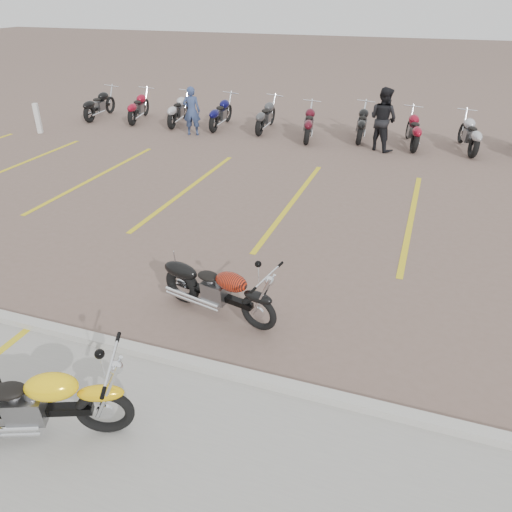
{
  "coord_description": "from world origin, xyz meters",
  "views": [
    {
      "loc": [
        2.84,
        -6.54,
        4.43
      ],
      "look_at": [
        0.55,
        -0.1,
        0.75
      ],
      "focal_mm": 35.0,
      "sensor_mm": 36.0,
      "label": 1
    }
  ],
  "objects": [
    {
      "name": "bg_bike_row",
      "position": [
        1.39,
        9.86,
        0.55
      ],
      "size": [
        22.38,
        2.07,
        1.1
      ],
      "color": "black",
      "rests_on": "ground"
    },
    {
      "name": "person_b",
      "position": [
        1.37,
        9.05,
        0.94
      ],
      "size": [
        1.15,
        1.08,
        1.88
      ],
      "primitive_type": "imported",
      "rotation": [
        0.0,
        0.0,
        2.6
      ],
      "color": "black",
      "rests_on": "ground"
    },
    {
      "name": "bollard",
      "position": [
        -9.96,
        7.2,
        0.5
      ],
      "size": [
        0.19,
        0.19,
        1.0
      ],
      "primitive_type": "cube",
      "rotation": [
        0.0,
        0.0,
        0.37
      ],
      "color": "silver",
      "rests_on": "ground"
    },
    {
      "name": "person_a",
      "position": [
        -4.87,
        8.75,
        0.8
      ],
      "size": [
        0.66,
        0.51,
        1.6
      ],
      "primitive_type": "imported",
      "rotation": [
        0.0,
        0.0,
        3.39
      ],
      "color": "navy",
      "rests_on": "ground"
    },
    {
      "name": "curb",
      "position": [
        0.0,
        -2.0,
        0.06
      ],
      "size": [
        60.0,
        0.18,
        0.12
      ],
      "primitive_type": "cube",
      "color": "#ADAAA3",
      "rests_on": "ground"
    },
    {
      "name": "parking_stripes",
      "position": [
        0.0,
        4.0,
        0.0
      ],
      "size": [
        38.0,
        5.5,
        0.01
      ],
      "primitive_type": null,
      "color": "gold",
      "rests_on": "ground"
    },
    {
      "name": "ground",
      "position": [
        0.0,
        0.0,
        0.0
      ],
      "size": [
        100.0,
        100.0,
        0.0
      ],
      "primitive_type": "plane",
      "color": "brown",
      "rests_on": "ground"
    },
    {
      "name": "yellow_cruiser",
      "position": [
        -0.84,
        -3.61,
        0.45
      ],
      "size": [
        2.09,
        0.96,
        0.91
      ],
      "rotation": [
        0.09,
        0.0,
        0.39
      ],
      "color": "black",
      "rests_on": "ground"
    },
    {
      "name": "flame_cruiser",
      "position": [
        0.15,
        -0.75,
        0.41
      ],
      "size": [
        2.0,
        0.57,
        0.83
      ],
      "rotation": [
        0.07,
        0.0,
        -0.22
      ],
      "color": "black",
      "rests_on": "ground"
    }
  ]
}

